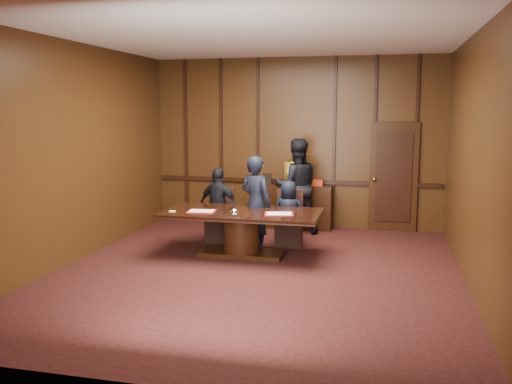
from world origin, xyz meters
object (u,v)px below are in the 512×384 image
sideboard (293,205)px  conference_table (242,226)px  signatory_left (219,205)px  witness_left (256,203)px  witness_right (296,186)px  signatory_right (289,214)px

sideboard → conference_table: bearing=-101.1°
signatory_left → witness_left: bearing=171.6°
witness_left → signatory_left: bearing=-0.3°
sideboard → conference_table: 2.41m
conference_table → sideboard: bearing=78.9°
sideboard → signatory_left: (-1.12, -1.56, 0.21)m
witness_right → signatory_right: bearing=72.8°
signatory_right → witness_left: 0.66m
sideboard → witness_right: bearing=-72.9°
signatory_left → witness_left: (0.78, -0.34, 0.13)m
signatory_left → signatory_right: 1.30m
signatory_left → witness_right: (1.26, 1.10, 0.25)m
sideboard → conference_table: sideboard is taller
sideboard → signatory_right: sideboard is taller
witness_right → sideboard: bearing=-92.2°
signatory_right → witness_right: witness_right is taller
sideboard → signatory_left: bearing=-125.5°
conference_table → signatory_right: bearing=50.9°
signatory_left → witness_right: size_ratio=0.74×
signatory_left → witness_right: 1.69m
conference_table → witness_left: bearing=73.6°
signatory_right → witness_left: bearing=32.4°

